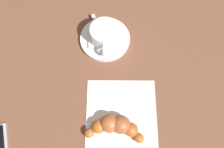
# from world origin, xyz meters

# --- Properties ---
(ground_plane) EXTENTS (1.80, 1.80, 0.00)m
(ground_plane) POSITION_xyz_m (0.00, 0.00, 0.00)
(ground_plane) COLOR brown
(saucer) EXTENTS (0.12, 0.12, 0.01)m
(saucer) POSITION_xyz_m (0.12, 0.00, 0.01)
(saucer) COLOR white
(saucer) RESTS_ON ground
(espresso_cup) EXTENTS (0.09, 0.07, 0.05)m
(espresso_cup) POSITION_xyz_m (0.12, 0.00, 0.03)
(espresso_cup) COLOR white
(espresso_cup) RESTS_ON saucer
(teaspoon) EXTENTS (0.12, 0.06, 0.01)m
(teaspoon) POSITION_xyz_m (0.11, 0.00, 0.01)
(teaspoon) COLOR silver
(teaspoon) RESTS_ON saucer
(sugar_packet) EXTENTS (0.07, 0.03, 0.01)m
(sugar_packet) POSITION_xyz_m (0.12, 0.03, 0.01)
(sugar_packet) COLOR white
(sugar_packet) RESTS_ON saucer
(napkin) EXTENTS (0.19, 0.16, 0.00)m
(napkin) POSITION_xyz_m (-0.08, -0.04, 0.00)
(napkin) COLOR white
(napkin) RESTS_ON ground
(croissant) EXTENTS (0.07, 0.14, 0.03)m
(croissant) POSITION_xyz_m (-0.10, -0.03, 0.02)
(croissant) COLOR #A45622
(croissant) RESTS_ON napkin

